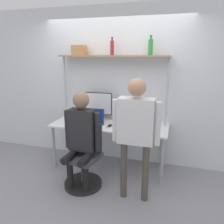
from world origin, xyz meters
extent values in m
plane|color=gray|center=(0.00, 0.00, 0.00)|extent=(12.00, 12.00, 0.00)
cube|color=silver|center=(0.00, 0.76, 1.35)|extent=(8.00, 0.06, 2.70)
cube|color=white|center=(0.00, 0.37, 0.76)|extent=(1.93, 0.71, 0.03)
cylinder|color=#A5A5AA|center=(-0.91, 0.08, 0.37)|extent=(0.05, 0.05, 0.74)
cylinder|color=#A5A5AA|center=(0.91, 0.08, 0.37)|extent=(0.05, 0.05, 0.74)
cylinder|color=#A5A5AA|center=(-0.91, 0.67, 0.37)|extent=(0.05, 0.05, 0.74)
cylinder|color=#A5A5AA|center=(0.91, 0.67, 0.37)|extent=(0.05, 0.05, 0.74)
cube|color=#997A56|center=(0.00, 0.58, 1.88)|extent=(1.83, 0.28, 0.02)
cylinder|color=#B2B2B7|center=(-0.90, 0.58, 0.95)|extent=(0.04, 0.04, 1.89)
cylinder|color=#B2B2B7|center=(0.90, 0.58, 0.95)|extent=(0.04, 0.04, 1.89)
cylinder|color=black|center=(-0.26, 0.58, 0.78)|extent=(0.19, 0.19, 0.01)
cylinder|color=black|center=(-0.26, 0.58, 0.84)|extent=(0.06, 0.06, 0.10)
cube|color=black|center=(-0.26, 0.59, 1.07)|extent=(0.49, 0.01, 0.39)
cube|color=silver|center=(-0.26, 0.58, 1.07)|extent=(0.46, 0.02, 0.36)
cube|color=#333338|center=(-0.26, 0.23, 0.78)|extent=(0.36, 0.25, 0.01)
cube|color=black|center=(-0.26, 0.22, 0.79)|extent=(0.31, 0.14, 0.00)
cube|color=#333338|center=(-0.26, 0.34, 0.91)|extent=(0.36, 0.05, 0.25)
cube|color=navy|center=(-0.26, 0.33, 0.91)|extent=(0.32, 0.04, 0.22)
cube|color=silver|center=(0.04, 0.28, 0.78)|extent=(0.07, 0.15, 0.01)
cube|color=black|center=(0.04, 0.28, 0.79)|extent=(0.06, 0.13, 0.00)
cylinder|color=black|center=(-0.21, -0.29, 0.03)|extent=(0.56, 0.56, 0.06)
cylinder|color=#4C4C51|center=(-0.21, -0.29, 0.25)|extent=(0.06, 0.06, 0.38)
cube|color=#3F3F44|center=(-0.21, -0.29, 0.47)|extent=(0.54, 0.54, 0.05)
cube|color=#3F3F44|center=(-0.17, -0.09, 0.72)|extent=(0.41, 0.11, 0.45)
cylinder|color=black|center=(-0.33, -0.46, 0.25)|extent=(0.09, 0.09, 0.49)
cylinder|color=black|center=(-0.09, -0.46, 0.25)|extent=(0.09, 0.09, 0.49)
cylinder|color=black|center=(-0.33, -0.43, 0.54)|extent=(0.10, 0.38, 0.10)
cylinder|color=black|center=(-0.09, -0.43, 0.54)|extent=(0.10, 0.38, 0.10)
cube|color=#262628|center=(-0.21, -0.26, 0.88)|extent=(0.37, 0.20, 0.59)
cylinder|color=#262628|center=(-0.44, -0.26, 0.86)|extent=(0.08, 0.08, 0.56)
cylinder|color=#262628|center=(0.02, -0.26, 0.86)|extent=(0.08, 0.08, 0.56)
sphere|color=#8C664C|center=(-0.21, -0.26, 1.31)|extent=(0.23, 0.23, 0.23)
cylinder|color=#4C473D|center=(0.43, -0.37, 0.41)|extent=(0.09, 0.09, 0.82)
cylinder|color=#4C473D|center=(0.72, -0.37, 0.41)|extent=(0.09, 0.09, 0.82)
cube|color=silver|center=(0.58, -0.37, 1.11)|extent=(0.45, 0.20, 0.58)
cylinder|color=silver|center=(0.31, -0.37, 1.09)|extent=(0.08, 0.08, 0.55)
cylinder|color=silver|center=(0.85, -0.37, 1.09)|extent=(0.08, 0.08, 0.55)
sphere|color=tan|center=(0.58, -0.37, 1.53)|extent=(0.22, 0.22, 0.22)
cylinder|color=#2D8C3F|center=(0.60, 0.58, 2.01)|extent=(0.07, 0.07, 0.24)
cylinder|color=#2D8C3F|center=(0.60, 0.58, 2.15)|extent=(0.03, 0.03, 0.04)
cylinder|color=black|center=(0.60, 0.58, 2.18)|extent=(0.04, 0.04, 0.01)
cylinder|color=maroon|center=(-0.01, 0.58, 2.01)|extent=(0.06, 0.06, 0.22)
cylinder|color=maroon|center=(-0.01, 0.58, 2.14)|extent=(0.03, 0.03, 0.04)
cylinder|color=black|center=(-0.01, 0.58, 2.17)|extent=(0.03, 0.03, 0.01)
cube|color=#B27A47|center=(-0.60, 0.58, 1.98)|extent=(0.22, 0.17, 0.16)
camera|label=1|loc=(1.02, -2.95, 1.93)|focal=35.00mm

